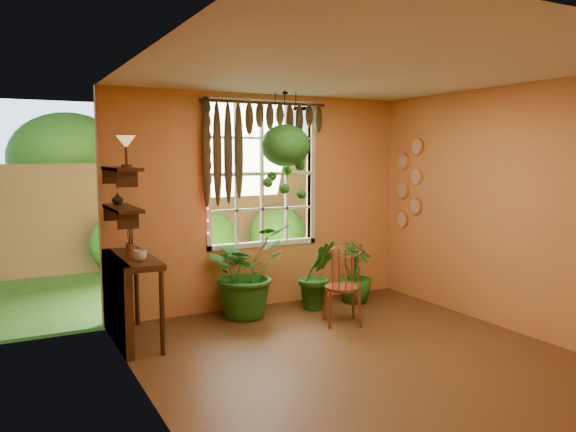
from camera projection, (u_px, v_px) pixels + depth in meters
The scene contains 23 objects.
floor at pixel (364, 361), 5.30m from camera, with size 4.50×4.50×0.00m, color #4E3316.
ceiling at pixel (369, 70), 5.01m from camera, with size 4.50×4.50×0.00m, color silver.
wall_back at pixel (263, 201), 7.14m from camera, with size 4.00×4.00×0.00m, color #CC8A45.
wall_left at pixel (149, 234), 4.23m from camera, with size 4.50×4.50×0.00m, color #CC8A45.
wall_right at pixel (518, 210), 6.07m from camera, with size 4.50×4.50×0.00m, color #CC8A45.
window at pixel (262, 174), 7.13m from camera, with size 1.52×0.10×1.86m.
valance_vine at pixel (259, 127), 6.92m from camera, with size 1.70×0.12×1.10m.
string_lights at pixel (207, 171), 6.69m from camera, with size 0.03×0.03×1.54m, color #FF2633, non-canonical shape.
wall_plates at pixel (409, 184), 7.62m from camera, with size 0.04×0.32×1.10m, color beige, non-canonical shape.
counter_ledge at pixel (122, 290), 5.77m from camera, with size 0.40×1.20×0.90m.
shelf_lower at pixel (123, 208), 5.70m from camera, with size 0.25×0.90×0.04m, color #38200F.
shelf_upper at pixel (121, 169), 5.65m from camera, with size 0.25×0.90×0.04m, color #38200F.
backyard at pixel (177, 187), 11.33m from camera, with size 14.00×10.00×12.00m.
windsor_chair at pixel (343, 298), 6.42m from camera, with size 0.52×0.54×1.08m.
potted_plant_left at pixel (245, 271), 6.72m from camera, with size 1.00×0.87×1.11m, color #205316.
potted_plant_mid at pixel (317, 275), 7.07m from camera, with size 0.48×0.39×0.87m, color #205316.
potted_plant_right at pixel (355, 273), 7.37m from camera, with size 0.45×0.45×0.80m, color #205316.
hanging_basket at pixel (285, 153), 6.82m from camera, with size 0.60×0.60×1.32m.
cup_a at pixel (140, 255), 5.53m from camera, with size 0.14×0.14×0.11m, color silver.
cup_b at pixel (130, 245), 6.21m from camera, with size 0.10×0.10×0.09m, color beige.
brush_jar at pixel (131, 242), 5.79m from camera, with size 0.10×0.10×0.37m.
shelf_vase at pixel (118, 199), 5.94m from camera, with size 0.12×0.12×0.12m, color #B2AD99.
tiffany_lamp at pixel (126, 144), 5.47m from camera, with size 0.19×0.19×0.31m.
Camera 1 is at (-3.01, -4.21, 1.95)m, focal length 35.00 mm.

